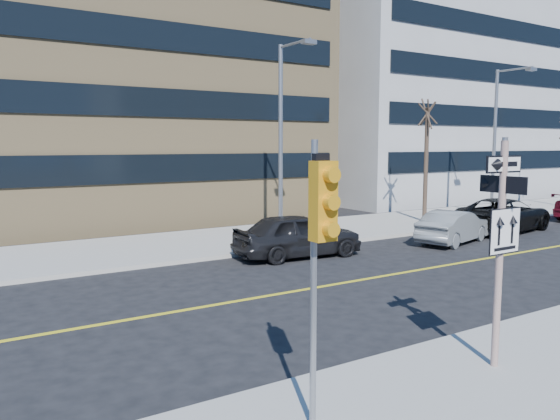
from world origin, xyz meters
TOP-DOWN VIEW (x-y plane):
  - ground at (0.00, 0.00)m, footprint 120.00×120.00m
  - far_sidewalk at (18.00, 12.00)m, footprint 66.00×6.00m
  - road_centerline at (12.00, 4.00)m, footprint 40.00×0.14m
  - sign_pole at (0.00, -2.51)m, footprint 0.92×0.92m
  - traffic_signal at (-4.00, -2.66)m, footprint 0.32×0.45m
  - parked_car_a at (2.77, 7.87)m, footprint 2.33×4.92m
  - parked_car_b at (9.87, 6.77)m, footprint 2.52×4.42m
  - parked_car_c at (14.37, 7.63)m, footprint 3.56×6.06m
  - streetlight_a at (4.00, 10.76)m, footprint 0.55×2.25m
  - streetlight_b at (18.00, 10.76)m, footprint 0.55×2.25m
  - street_tree_west at (13.00, 11.30)m, footprint 1.80×1.80m
  - building_brick at (2.00, 25.00)m, footprint 18.00×18.00m
  - building_grey_mid at (24.00, 24.00)m, footprint 20.00×16.00m
  - building_grey_far at (45.00, 27.00)m, footprint 18.00×18.00m

SIDE VIEW (x-z plane):
  - ground at x=0.00m, z-range 0.00..0.00m
  - road_centerline at x=12.00m, z-range 0.00..0.01m
  - far_sidewalk at x=18.00m, z-range 0.00..0.15m
  - parked_car_b at x=9.87m, z-range 0.00..1.38m
  - parked_car_c at x=14.37m, z-range 0.00..1.58m
  - parked_car_a at x=2.77m, z-range 0.00..1.63m
  - sign_pole at x=0.00m, z-range 0.41..4.47m
  - traffic_signal at x=-4.00m, z-range 1.03..5.03m
  - streetlight_a at x=4.00m, z-range 0.76..8.76m
  - streetlight_b at x=18.00m, z-range 0.76..8.76m
  - street_tree_west at x=13.00m, z-range 2.35..8.70m
  - building_grey_mid at x=24.00m, z-range 0.00..15.00m
  - building_grey_far at x=45.00m, z-range 0.00..16.00m
  - building_brick at x=2.00m, z-range 0.00..18.00m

